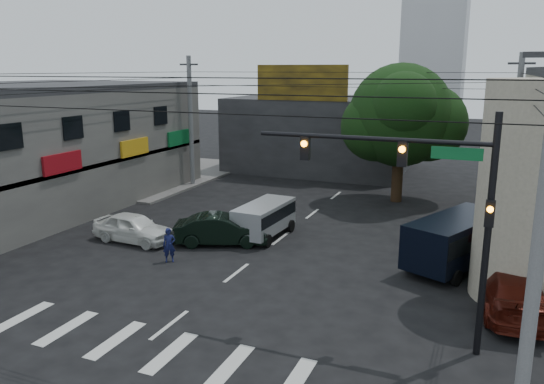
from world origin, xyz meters
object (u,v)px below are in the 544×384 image
Objects in this scene: white_compact at (133,228)px; dark_sedan at (221,230)px; street_tree at (401,116)px; traffic_officer at (169,245)px; traffic_gantry at (429,192)px; utility_pole_far_right at (514,137)px; silver_minivan at (264,220)px; utility_pole_near_right at (539,248)px; maroon_sedan at (512,291)px; utility_pole_far_left at (191,122)px; navy_van at (456,242)px.

dark_sedan is at bearing -69.17° from white_compact.
street_tree is 14.31m from dark_sedan.
traffic_gantry is at bearing -51.02° from traffic_officer.
utility_pole_far_right is at bearing -50.89° from white_compact.
white_compact is 6.46m from silver_minivan.
traffic_gantry is 1.75× the size of silver_minivan.
traffic_gantry is 0.78× the size of utility_pole_near_right.
silver_minivan is at bearing 134.89° from utility_pole_near_right.
traffic_officer is at bearing -4.47° from maroon_sedan.
maroon_sedan is at bearing -65.88° from street_tree.
utility_pole_near_right is at bearing 83.77° from maroon_sedan.
white_compact is at bearing -71.91° from utility_pole_far_left.
silver_minivan is at bearing -43.34° from utility_pole_far_left.
utility_pole_near_right reaches higher than navy_van.
utility_pole_near_right is at bearing -144.95° from navy_van.
utility_pole_near_right is 20.50m from utility_pole_far_right.
utility_pole_far_right is at bearing -48.00° from silver_minivan.
street_tree is 5.68× the size of traffic_officer.
traffic_gantry reaches higher than maroon_sedan.
street_tree is at bearing 101.99° from traffic_gantry.
navy_van is (-2.15, 3.78, 0.35)m from maroon_sedan.
traffic_gantry is at bearing -98.94° from utility_pole_far_right.
traffic_gantry is 0.78× the size of utility_pole_far_right.
traffic_gantry is 4.41m from utility_pole_near_right.
maroon_sedan is 0.92× the size of navy_van.
dark_sedan is 4.38m from white_compact.
white_compact is (4.00, -12.25, -3.89)m from utility_pole_far_left.
utility_pole_far_left is 6.01× the size of traffic_officer.
street_tree reaches higher than traffic_officer.
dark_sedan is at bearing -17.63° from maroon_sedan.
utility_pole_far_right reaches higher than street_tree.
maroon_sedan is 12.19m from silver_minivan.
traffic_gantry is 5.99m from maroon_sedan.
dark_sedan is 1.11× the size of white_compact.
traffic_gantry reaches higher than traffic_officer.
white_compact is (-17.00, -12.25, -3.89)m from utility_pole_far_right.
maroon_sedan is (6.50, -14.52, -4.72)m from street_tree.
traffic_officer is at bearing -134.73° from utility_pole_far_right.
traffic_gantry is 0.78× the size of utility_pole_far_left.
white_compact is 1.04× the size of silver_minivan.
traffic_gantry is 17.21m from utility_pole_far_right.
dark_sedan is at bearing 149.11° from traffic_gantry.
maroon_sedan is at bearing -107.95° from silver_minivan.
utility_pole_far_left reaches higher than street_tree.
maroon_sedan is at bearing -32.77° from utility_pole_far_left.
utility_pole_near_right reaches higher than traffic_gantry.
navy_van reaches higher than silver_minivan.
utility_pole_far_left is at bearing 180.00° from utility_pole_far_right.
traffic_gantry is at bearing -78.01° from street_tree.
utility_pole_far_left is at bearing 49.99° from silver_minivan.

